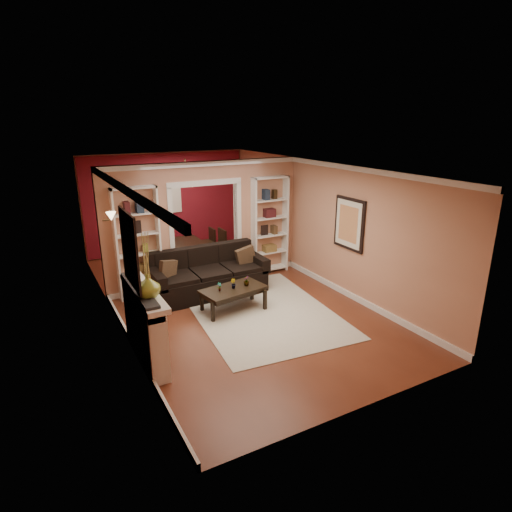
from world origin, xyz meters
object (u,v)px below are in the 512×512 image
sofa (208,272)px  fireplace (146,325)px  bookshelf_left (138,243)px  coffee_table (233,299)px  bookshelf_right (269,226)px  dining_table (190,253)px

sofa → fireplace: fireplace is taller
sofa → bookshelf_left: size_ratio=1.07×
coffee_table → bookshelf_right: (1.72, 1.58, 0.92)m
bookshelf_left → bookshelf_right: (3.10, 0.00, 0.00)m
sofa → coffee_table: 1.04m
bookshelf_left → fireplace: size_ratio=1.35×
sofa → bookshelf_right: 2.02m
bookshelf_left → dining_table: bearing=43.0°
bookshelf_right → dining_table: (-1.47, 1.52, -0.88)m
sofa → bookshelf_right: size_ratio=1.07×
dining_table → coffee_table: bearing=175.4°
bookshelf_left → fireplace: bookshelf_left is taller
bookshelf_left → fireplace: bearing=-102.0°
coffee_table → sofa: bearing=86.0°
bookshelf_right → fireplace: bookshelf_right is taller
bookshelf_left → bookshelf_right: same height
sofa → dining_table: size_ratio=1.62×
sofa → coffee_table: sofa is taller
sofa → dining_table: bearing=80.7°
coffee_table → bookshelf_right: 2.51m
coffee_table → bookshelf_right: bookshelf_right is taller
sofa → dining_table: 2.14m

